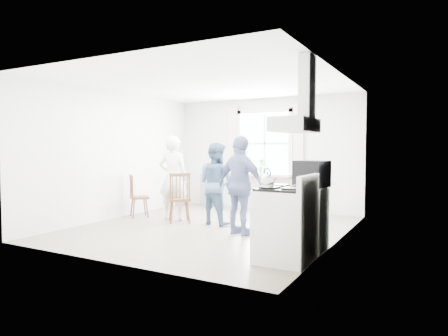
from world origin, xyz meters
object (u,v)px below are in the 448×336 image
windsor_chair_a (180,192)px  person_mid (216,183)px  windsor_chair_b (134,191)px  stereo_stack (312,174)px  person_right (241,185)px  low_cabinet (307,218)px  gas_stove (286,224)px  person_left (173,178)px

windsor_chair_a → person_mid: (0.65, 0.26, 0.18)m
windsor_chair_b → person_mid: bearing=5.3°
stereo_stack → person_right: (-1.31, 0.38, -0.26)m
low_cabinet → person_right: (-1.26, 0.41, 0.38)m
gas_stove → windsor_chair_b: bearing=158.4°
low_cabinet → windsor_chair_b: (-3.94, 0.83, 0.10)m
gas_stove → person_mid: 2.65m
windsor_chair_a → gas_stove: bearing=-28.4°
stereo_stack → person_right: size_ratio=0.30×
person_left → low_cabinet: bearing=150.4°
gas_stove → person_right: size_ratio=0.68×
low_cabinet → windsor_chair_a: bearing=164.8°
gas_stove → low_cabinet: 0.70m
person_left → stereo_stack: bearing=151.1°
stereo_stack → person_left: 3.25m
low_cabinet → person_mid: size_ratio=0.58×
stereo_stack → person_left: bearing=163.0°
low_cabinet → windsor_chair_b: size_ratio=1.00×
low_cabinet → stereo_stack: (0.05, 0.03, 0.64)m
low_cabinet → person_right: person_right is taller
stereo_stack → person_mid: 2.36m
low_cabinet → windsor_chair_a: size_ratio=0.92×
windsor_chair_a → person_left: (-0.32, 0.23, 0.25)m
person_left → person_mid: (0.97, 0.03, -0.07)m
person_mid → person_right: size_ratio=0.94×
windsor_chair_a → stereo_stack: bearing=-14.4°
gas_stove → person_left: person_left is taller
windsor_chair_b → person_right: size_ratio=0.54×
low_cabinet → person_mid: 2.33m
person_right → windsor_chair_a: bearing=3.4°
person_mid → gas_stove: bearing=150.4°
gas_stove → person_mid: (-2.01, 1.70, 0.29)m
windsor_chair_b → person_left: bearing=9.1°
low_cabinet → windsor_chair_a: (-2.73, 0.74, 0.15)m
windsor_chair_a → windsor_chair_b: size_ratio=1.09×
windsor_chair_a → windsor_chair_b: bearing=175.8°
low_cabinet → stereo_stack: bearing=29.9°
person_right → low_cabinet: bearing=178.2°
gas_stove → person_mid: bearing=139.8°
windsor_chair_b → person_right: person_right is taller
gas_stove → low_cabinet: size_ratio=1.24×
person_left → windsor_chair_a: bearing=132.1°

